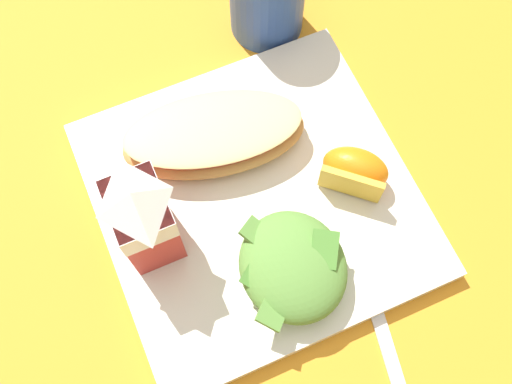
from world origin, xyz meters
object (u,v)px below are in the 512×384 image
milk_carton (142,216)px  orange_wedge_front (355,170)px  white_plate (256,199)px  green_salad_pile (291,267)px  cheesy_pizza_bread (214,135)px

milk_carton → orange_wedge_front: bearing=-95.9°
white_plate → green_salad_pile: 0.08m
milk_carton → orange_wedge_front: milk_carton is taller
cheesy_pizza_bread → orange_wedge_front: bearing=-129.2°
white_plate → orange_wedge_front: size_ratio=4.08×
cheesy_pizza_bread → green_salad_pile: (-0.14, -0.01, 0.00)m
cheesy_pizza_bread → milk_carton: 0.11m
orange_wedge_front → cheesy_pizza_bread: bearing=50.8°
green_salad_pile → orange_wedge_front: 0.11m
white_plate → milk_carton: bearing=90.1°
milk_carton → orange_wedge_front: size_ratio=1.60×
white_plate → orange_wedge_front: 0.09m
white_plate → green_salad_pile: bearing=178.7°
white_plate → orange_wedge_front: orange_wedge_front is taller
white_plate → milk_carton: 0.12m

